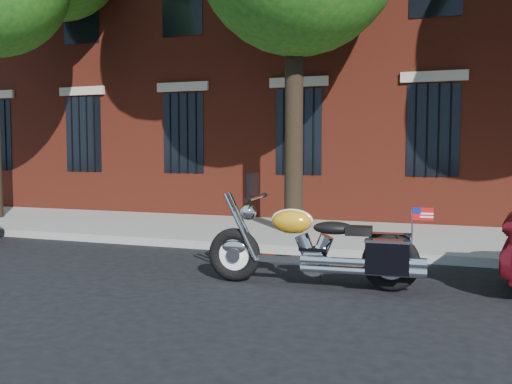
% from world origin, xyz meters
% --- Properties ---
extents(ground, '(120.00, 120.00, 0.00)m').
position_xyz_m(ground, '(0.00, 0.00, 0.00)').
color(ground, black).
rests_on(ground, ground).
extents(curb, '(40.00, 0.16, 0.15)m').
position_xyz_m(curb, '(0.00, 1.38, 0.07)').
color(curb, gray).
rests_on(curb, ground).
extents(sidewalk, '(40.00, 3.60, 0.15)m').
position_xyz_m(sidewalk, '(0.00, 3.26, 0.07)').
color(sidewalk, gray).
rests_on(sidewalk, ground).
extents(building, '(26.00, 10.08, 12.00)m').
position_xyz_m(building, '(0.00, 10.06, 6.00)').
color(building, maroon).
rests_on(building, ground).
extents(motorcycle, '(2.92, 0.93, 1.46)m').
position_xyz_m(motorcycle, '(1.92, -0.74, 0.50)').
color(motorcycle, black).
rests_on(motorcycle, ground).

